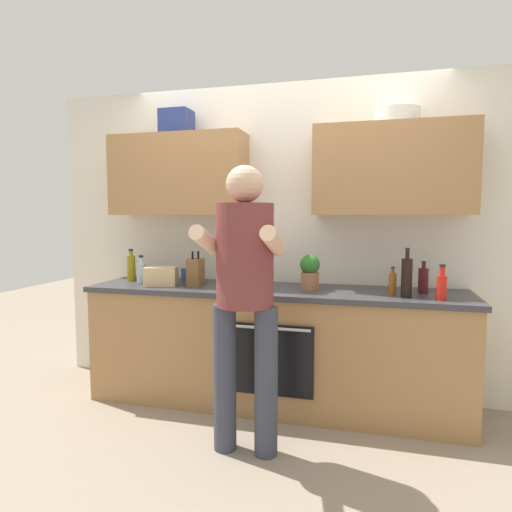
# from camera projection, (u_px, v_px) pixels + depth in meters

# --- Properties ---
(ground_plane) EXTENTS (12.00, 12.00, 0.00)m
(ground_plane) POSITION_uv_depth(u_px,v_px,m) (273.00, 404.00, 3.42)
(ground_plane) COLOR gray
(back_wall_unit) EXTENTS (4.00, 0.38, 2.50)m
(back_wall_unit) POSITION_uv_depth(u_px,v_px,m) (281.00, 210.00, 3.55)
(back_wall_unit) COLOR silver
(back_wall_unit) RESTS_ON ground
(counter) EXTENTS (2.84, 0.67, 0.90)m
(counter) POSITION_uv_depth(u_px,v_px,m) (273.00, 346.00, 3.38)
(counter) COLOR #A37547
(counter) RESTS_ON ground
(person_standing) EXTENTS (0.49, 0.45, 1.74)m
(person_standing) POSITION_uv_depth(u_px,v_px,m) (245.00, 286.00, 2.63)
(person_standing) COLOR #383D4C
(person_standing) RESTS_ON ground
(bottle_water) EXTENTS (0.07, 0.07, 0.22)m
(bottle_water) POSITION_uv_depth(u_px,v_px,m) (141.00, 272.00, 3.62)
(bottle_water) COLOR silver
(bottle_water) RESTS_ON counter
(bottle_wine) EXTENTS (0.07, 0.07, 0.23)m
(bottle_wine) POSITION_uv_depth(u_px,v_px,m) (423.00, 280.00, 3.12)
(bottle_wine) COLOR #471419
(bottle_wine) RESTS_ON counter
(bottle_juice) EXTENTS (0.06, 0.06, 0.25)m
(bottle_juice) POSITION_uv_depth(u_px,v_px,m) (267.00, 277.00, 3.19)
(bottle_juice) COLOR orange
(bottle_juice) RESTS_ON counter
(bottle_syrup) EXTENTS (0.05, 0.05, 0.19)m
(bottle_syrup) POSITION_uv_depth(u_px,v_px,m) (392.00, 283.00, 3.06)
(bottle_syrup) COLOR #8C4C14
(bottle_syrup) RESTS_ON counter
(bottle_hotsauce) EXTENTS (0.06, 0.06, 0.23)m
(bottle_hotsauce) POSITION_uv_depth(u_px,v_px,m) (442.00, 286.00, 2.86)
(bottle_hotsauce) COLOR red
(bottle_hotsauce) RESTS_ON counter
(bottle_soy) EXTENTS (0.07, 0.07, 0.33)m
(bottle_soy) POSITION_uv_depth(u_px,v_px,m) (407.00, 277.00, 2.96)
(bottle_soy) COLOR black
(bottle_soy) RESTS_ON counter
(bottle_oil) EXTENTS (0.07, 0.07, 0.27)m
(bottle_oil) POSITION_uv_depth(u_px,v_px,m) (131.00, 267.00, 3.72)
(bottle_oil) COLOR olive
(bottle_oil) RESTS_ON counter
(cup_tea) EXTENTS (0.08, 0.08, 0.11)m
(cup_tea) POSITION_uv_depth(u_px,v_px,m) (186.00, 274.00, 3.71)
(cup_tea) COLOR #33598C
(cup_tea) RESTS_ON counter
(mixing_bowl) EXTENTS (0.24, 0.24, 0.09)m
(mixing_bowl) POSITION_uv_depth(u_px,v_px,m) (239.00, 281.00, 3.37)
(mixing_bowl) COLOR silver
(mixing_bowl) RESTS_ON counter
(knife_block) EXTENTS (0.10, 0.14, 0.27)m
(knife_block) POSITION_uv_depth(u_px,v_px,m) (196.00, 272.00, 3.46)
(knife_block) COLOR brown
(knife_block) RESTS_ON counter
(potted_herb) EXTENTS (0.15, 0.15, 0.26)m
(potted_herb) POSITION_uv_depth(u_px,v_px,m) (310.00, 271.00, 3.27)
(potted_herb) COLOR #9E6647
(potted_herb) RESTS_ON counter
(grocery_bag_bread) EXTENTS (0.28, 0.24, 0.14)m
(grocery_bag_bread) POSITION_uv_depth(u_px,v_px,m) (161.00, 276.00, 3.47)
(grocery_bag_bread) COLOR tan
(grocery_bag_bread) RESTS_ON counter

